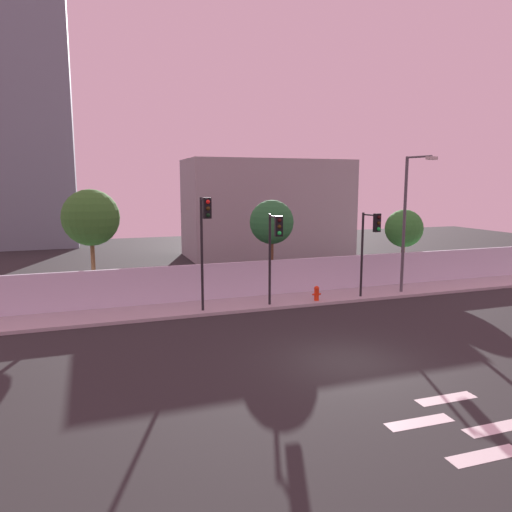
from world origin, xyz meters
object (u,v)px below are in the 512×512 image
(street_lamp_curbside, at_px, (408,214))
(roadside_tree_leftmost, at_px, (91,218))
(traffic_light_left, at_px, (205,230))
(traffic_light_center, at_px, (275,240))
(fire_hydrant, at_px, (317,293))
(roadside_tree_midleft, at_px, (272,222))
(traffic_light_right, at_px, (370,236))
(roadside_tree_midright, at_px, (404,229))

(street_lamp_curbside, xyz_separation_m, roadside_tree_leftmost, (-15.60, 3.41, -0.05))
(traffic_light_left, bearing_deg, traffic_light_center, -6.90)
(street_lamp_curbside, bearing_deg, fire_hydrant, -179.40)
(traffic_light_center, distance_m, roadside_tree_leftmost, 8.94)
(traffic_light_center, xyz_separation_m, roadside_tree_midleft, (1.48, 4.20, 0.45))
(traffic_light_left, distance_m, street_lamp_curbside, 10.94)
(traffic_light_right, bearing_deg, street_lamp_curbside, 11.90)
(traffic_light_left, distance_m, roadside_tree_midright, 13.82)
(fire_hydrant, bearing_deg, street_lamp_curbside, 0.60)
(traffic_light_left, relative_size, roadside_tree_midright, 1.19)
(roadside_tree_midleft, relative_size, roadside_tree_midright, 1.16)
(traffic_light_center, height_order, roadside_tree_midright, traffic_light_center)
(traffic_light_center, relative_size, roadside_tree_midright, 1.00)
(traffic_light_left, xyz_separation_m, roadside_tree_leftmost, (-4.68, 3.82, 0.40))
(traffic_light_left, distance_m, roadside_tree_leftmost, 6.05)
(street_lamp_curbside, bearing_deg, traffic_light_center, -174.16)
(street_lamp_curbside, height_order, fire_hydrant, street_lamp_curbside)
(traffic_light_left, height_order, traffic_light_center, traffic_light_left)
(traffic_light_right, height_order, roadside_tree_leftmost, roadside_tree_leftmost)
(roadside_tree_leftmost, relative_size, roadside_tree_midright, 1.30)
(roadside_tree_leftmost, bearing_deg, roadside_tree_midleft, 0.00)
(traffic_light_center, relative_size, roadside_tree_midleft, 0.86)
(traffic_light_center, height_order, traffic_light_right, traffic_light_center)
(traffic_light_left, xyz_separation_m, fire_hydrant, (5.70, 0.36, -3.32))
(traffic_light_right, distance_m, roadside_tree_midleft, 5.44)
(traffic_light_left, height_order, roadside_tree_midright, traffic_light_left)
(fire_hydrant, bearing_deg, roadside_tree_midright, 24.61)
(fire_hydrant, xyz_separation_m, roadside_tree_midleft, (-1.06, 3.46, 3.25))
(street_lamp_curbside, relative_size, roadside_tree_midleft, 1.42)
(traffic_light_right, bearing_deg, roadside_tree_leftmost, 163.16)
(traffic_light_left, relative_size, roadside_tree_midleft, 1.03)
(street_lamp_curbside, xyz_separation_m, fire_hydrant, (-5.22, -0.06, -3.77))
(traffic_light_left, height_order, roadside_tree_leftmost, roadside_tree_leftmost)
(traffic_light_right, bearing_deg, roadside_tree_midleft, 133.28)
(traffic_light_center, xyz_separation_m, roadside_tree_leftmost, (-7.84, 4.20, 0.92))
(fire_hydrant, height_order, roadside_tree_leftmost, roadside_tree_leftmost)
(traffic_light_left, height_order, fire_hydrant, traffic_light_left)
(roadside_tree_midright, bearing_deg, roadside_tree_leftmost, 180.00)
(traffic_light_right, distance_m, street_lamp_curbside, 2.80)
(roadside_tree_midleft, bearing_deg, traffic_light_center, -109.45)
(street_lamp_curbside, distance_m, roadside_tree_midleft, 7.16)
(traffic_light_right, height_order, fire_hydrant, traffic_light_right)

